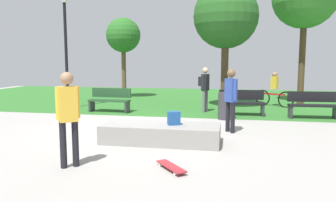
# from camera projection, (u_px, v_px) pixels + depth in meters

# --- Properties ---
(ground_plane) EXTENTS (28.00, 28.00, 0.00)m
(ground_plane) POSITION_uv_depth(u_px,v_px,m) (139.00, 129.00, 9.38)
(ground_plane) COLOR #9E9993
(grass_lawn) EXTENTS (26.60, 11.93, 0.01)m
(grass_lawn) POSITION_uv_depth(u_px,v_px,m) (181.00, 98.00, 17.21)
(grass_lawn) COLOR #2D6B28
(grass_lawn) RESTS_ON ground_plane
(concrete_ledge) EXTENTS (2.81, 1.10, 0.44)m
(concrete_ledge) POSITION_uv_depth(u_px,v_px,m) (161.00, 133.00, 7.78)
(concrete_ledge) COLOR gray
(concrete_ledge) RESTS_ON ground_plane
(backpack_on_ledge) EXTENTS (0.34, 0.30, 0.32)m
(backpack_on_ledge) POSITION_uv_depth(u_px,v_px,m) (174.00, 118.00, 7.69)
(backpack_on_ledge) COLOR #1E4C8C
(backpack_on_ledge) RESTS_ON concrete_ledge
(skater_performing_trick) EXTENTS (0.37, 0.36, 1.76)m
(skater_performing_trick) POSITION_uv_depth(u_px,v_px,m) (68.00, 112.00, 5.87)
(skater_performing_trick) COLOR black
(skater_performing_trick) RESTS_ON ground_plane
(skater_watching) EXTENTS (0.35, 0.38, 1.74)m
(skater_watching) POSITION_uv_depth(u_px,v_px,m) (231.00, 95.00, 8.81)
(skater_watching) COLOR black
(skater_watching) RESTS_ON ground_plane
(skateboard_by_ledge) EXTENTS (0.66, 0.75, 0.08)m
(skateboard_by_ledge) POSITION_uv_depth(u_px,v_px,m) (171.00, 166.00, 5.82)
(skateboard_by_ledge) COLOR #A5262D
(skateboard_by_ledge) RESTS_ON ground_plane
(skateboard_spare) EXTENTS (0.48, 0.82, 0.08)m
(skateboard_spare) POSITION_uv_depth(u_px,v_px,m) (177.00, 122.00, 10.01)
(skateboard_spare) COLOR teal
(skateboard_spare) RESTS_ON ground_plane
(park_bench_near_path) EXTENTS (1.62, 0.55, 0.91)m
(park_bench_near_path) POSITION_uv_depth(u_px,v_px,m) (110.00, 100.00, 12.47)
(park_bench_near_path) COLOR #1E4223
(park_bench_near_path) RESTS_ON ground_plane
(park_bench_near_lamppost) EXTENTS (1.63, 0.57, 0.91)m
(park_bench_near_lamppost) POSITION_uv_depth(u_px,v_px,m) (241.00, 102.00, 11.69)
(park_bench_near_lamppost) COLOR black
(park_bench_near_lamppost) RESTS_ON ground_plane
(park_bench_by_oak) EXTENTS (1.62, 0.56, 0.91)m
(park_bench_by_oak) POSITION_uv_depth(u_px,v_px,m) (312.00, 104.00, 11.06)
(park_bench_by_oak) COLOR black
(park_bench_by_oak) RESTS_ON ground_plane
(tree_leaning_ash) EXTENTS (1.81, 1.81, 4.23)m
(tree_leaning_ash) POSITION_uv_depth(u_px,v_px,m) (123.00, 36.00, 17.05)
(tree_leaning_ash) COLOR brown
(tree_leaning_ash) RESTS_ON grass_lawn
(tree_tall_oak) EXTENTS (2.65, 2.65, 5.11)m
(tree_tall_oak) POSITION_uv_depth(u_px,v_px,m) (226.00, 17.00, 13.20)
(tree_tall_oak) COLOR #4C3823
(tree_tall_oak) RESTS_ON grass_lawn
(lamp_post) EXTENTS (0.28, 0.28, 4.55)m
(lamp_post) POSITION_uv_depth(u_px,v_px,m) (66.00, 42.00, 13.12)
(lamp_post) COLOR black
(lamp_post) RESTS_ON ground_plane
(trash_bin) EXTENTS (0.49, 0.49, 0.91)m
(trash_bin) POSITION_uv_depth(u_px,v_px,m) (225.00, 106.00, 10.87)
(trash_bin) COLOR #333338
(trash_bin) RESTS_ON ground_plane
(pedestrian_with_backpack) EXTENTS (0.43, 0.41, 1.72)m
(pedestrian_with_backpack) POSITION_uv_depth(u_px,v_px,m) (205.00, 85.00, 12.37)
(pedestrian_with_backpack) COLOR slate
(pedestrian_with_backpack) RESTS_ON ground_plane
(cyclist_on_bicycle) EXTENTS (1.50, 1.13, 1.52)m
(cyclist_on_bicycle) POSITION_uv_depth(u_px,v_px,m) (274.00, 92.00, 14.01)
(cyclist_on_bicycle) COLOR black
(cyclist_on_bicycle) RESTS_ON ground_plane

